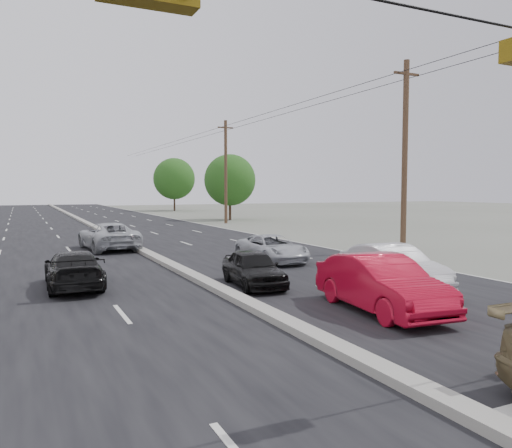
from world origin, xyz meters
The scene contains 13 objects.
ground centered at (0.00, 0.00, 0.00)m, with size 200.00×200.00×0.00m, color #606356.
road_surface centered at (0.00, 30.00, 0.00)m, with size 20.00×160.00×0.02m, color black.
center_median centered at (0.00, 30.00, 0.10)m, with size 0.50×160.00×0.20m, color gray.
utility_pole_right_b centered at (12.50, 15.00, 5.11)m, with size 1.60×0.30×10.00m.
utility_pole_right_c centered at (12.50, 40.00, 5.11)m, with size 1.60×0.30×10.00m.
tree_right_mid centered at (15.00, 45.00, 4.34)m, with size 5.60×5.60×7.14m.
tree_right_far centered at (16.00, 70.00, 4.96)m, with size 6.40×6.40×8.16m.
red_sedan centered at (3.00, 5.26, 0.77)m, with size 1.63×4.67×1.54m, color #B70B24.
queue_car_a centered at (1.40, 9.99, 0.62)m, with size 1.47×3.65×1.25m, color black.
queue_car_b centered at (5.47, 7.64, 0.73)m, with size 1.54×4.42×1.46m, color silver.
queue_car_c centered at (4.64, 14.89, 0.61)m, with size 2.03×4.40×1.22m, color #B2B5BA.
oncoming_near centered at (-4.20, 12.32, 0.63)m, with size 1.78×4.37×1.27m, color black.
oncoming_far centered at (-1.40, 22.88, 0.74)m, with size 2.46×5.34×1.49m, color #ACAFB4.
Camera 1 is at (-5.79, -5.34, 3.34)m, focal length 35.00 mm.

